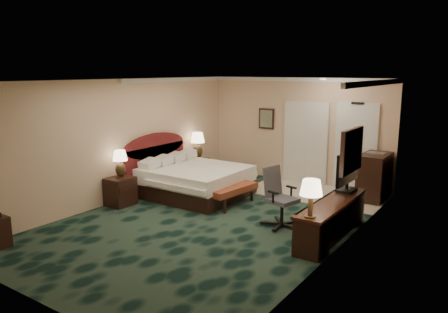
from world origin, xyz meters
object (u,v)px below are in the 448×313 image
Objects in this scene: nightstand_near at (120,191)px; desk_chair at (282,198)px; lamp_far at (198,146)px; bed_bench at (232,196)px; bed at (196,181)px; lamp_near at (120,164)px; nightstand_far at (198,169)px; minibar at (374,177)px; tv at (348,172)px; desk at (332,219)px.

desk_chair reaches higher than nightstand_near.
bed_bench is at bearing -34.72° from lamp_far.
lamp_near is (-0.91, -1.46, 0.57)m from bed.
nightstand_far is 4.03m from desk_chair.
lamp_near is 0.47× the size of bed_bench.
minibar is at bearing 49.43° from bed_bench.
nightstand_far is 4.70m from tv.
tv is (2.43, 0.18, 0.82)m from bed_bench.
lamp_far reaches higher than desk.
nightstand_far is 0.63m from lamp_far.
desk is (4.48, 0.74, -0.58)m from lamp_near.
tv is at bearing -88.70° from minibar.
tv reaches higher than desk.
tv reaches higher than lamp_near.
lamp_near reaches higher than desk.
bed is at bearing 176.94° from desk_chair.
desk is at bearing 9.33° from lamp_near.
nightstand_far is 0.45× the size of bed_bench.
bed is 3.64m from desk.
lamp_far reaches higher than bed_bench.
bed_bench is at bearing 32.76° from lamp_near.
bed is 3.49× the size of nightstand_near.
bed is 1.75m from nightstand_near.
bed_bench is (2.04, -1.40, -0.07)m from nightstand_far.
lamp_far is at bearing 10.25° from nightstand_far.
desk_chair is (3.50, -1.96, -0.36)m from lamp_far.
bed is 2.03× the size of minibar.
lamp_far is (0.00, 2.71, 0.01)m from lamp_near.
tv is at bearing 49.69° from desk_chair.
minibar is (2.39, 2.20, 0.31)m from bed_bench.
desk is at bearing -23.79° from lamp_far.
lamp_far is 0.55× the size of bed_bench.
minibar is at bearing 38.78° from nightstand_near.
nightstand_near is at bearing -158.92° from tv.
tv is (4.47, -1.22, 0.75)m from nightstand_far.
nightstand_far is 0.59× the size of tv.
lamp_near is (0.01, -2.71, 0.62)m from nightstand_far.
lamp_near is at bearing -159.43° from tv.
nightstand_near is at bearing -139.46° from bed_bench.
minibar is at bearing 30.15° from bed.
desk_chair reaches higher than nightstand_far.
nightstand_far is at bearing 152.33° from bed_bench.
lamp_far is 2.56m from bed_bench.
bed_bench is at bearing 171.70° from desk_chair.
lamp_near is 0.53× the size of desk_chair.
lamp_far is 0.63× the size of desk_chair.
desk is at bearing -23.71° from nightstand_far.
nightstand_far is 4.50m from minibar.
lamp_far is 4.92m from desk.
nightstand_far is 4.90m from desk.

